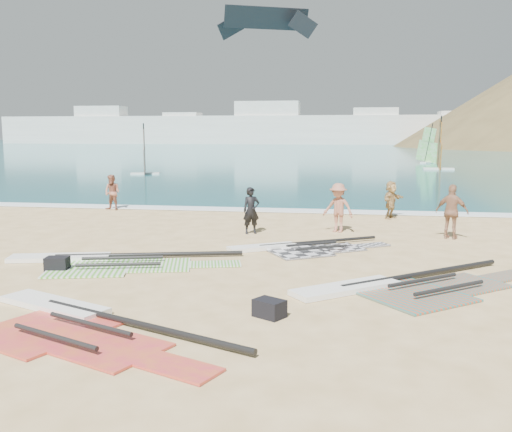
# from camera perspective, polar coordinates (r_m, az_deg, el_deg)

# --- Properties ---
(ground) EXTENTS (300.00, 300.00, 0.00)m
(ground) POSITION_cam_1_polar(r_m,az_deg,el_deg) (13.43, -3.50, -6.68)
(ground) COLOR #E2BD84
(ground) RESTS_ON ground
(sea) EXTENTS (300.00, 240.00, 0.06)m
(sea) POSITION_cam_1_polar(r_m,az_deg,el_deg) (144.72, 8.08, 6.94)
(sea) COLOR #0C4954
(sea) RESTS_ON ground
(surf_line) EXTENTS (300.00, 1.20, 0.04)m
(surf_line) POSITION_cam_1_polar(r_m,az_deg,el_deg) (25.35, 2.58, 0.48)
(surf_line) COLOR white
(surf_line) RESTS_ON ground
(far_town) EXTENTS (160.00, 8.00, 12.00)m
(far_town) POSITION_cam_1_polar(r_m,az_deg,el_deg) (163.71, 2.67, 8.75)
(far_town) COLOR white
(far_town) RESTS_ON ground
(rig_grey) EXTENTS (4.90, 3.52, 0.20)m
(rig_grey) POSITION_cam_1_polar(r_m,az_deg,el_deg) (17.12, 4.23, -3.22)
(rig_grey) COLOR #28282B
(rig_grey) RESTS_ON ground
(rig_green) EXTENTS (6.50, 3.38, 0.20)m
(rig_green) POSITION_cam_1_polar(r_m,az_deg,el_deg) (15.86, -14.94, -4.41)
(rig_green) COLOR #4BAD20
(rig_green) RESTS_ON ground
(rig_orange) EXTENTS (5.79, 4.75, 0.20)m
(rig_orange) POSITION_cam_1_polar(r_m,az_deg,el_deg) (13.31, 14.60, -6.85)
(rig_orange) COLOR #D74321
(rig_orange) RESTS_ON ground
(rig_red) EXTENTS (5.72, 3.83, 0.20)m
(rig_red) POSITION_cam_1_polar(r_m,az_deg,el_deg) (11.01, -17.65, -10.21)
(rig_red) COLOR #D4214B
(rig_red) RESTS_ON ground
(gear_bag_near) EXTENTS (0.62, 0.49, 0.36)m
(gear_bag_near) POSITION_cam_1_polar(r_m,az_deg,el_deg) (15.35, -19.26, -4.54)
(gear_bag_near) COLOR black
(gear_bag_near) RESTS_ON ground
(gear_bag_far) EXTENTS (0.69, 0.63, 0.34)m
(gear_bag_far) POSITION_cam_1_polar(r_m,az_deg,el_deg) (10.98, 1.35, -9.22)
(gear_bag_far) COLOR black
(gear_bag_far) RESTS_ON ground
(person_wetsuit) EXTENTS (0.70, 0.60, 1.61)m
(person_wetsuit) POSITION_cam_1_polar(r_m,az_deg,el_deg) (19.63, -0.48, 0.55)
(person_wetsuit) COLOR black
(person_wetsuit) RESTS_ON ground
(beachgoer_left) EXTENTS (0.90, 0.77, 1.59)m
(beachgoer_left) POSITION_cam_1_polar(r_m,az_deg,el_deg) (26.45, -14.18, 2.30)
(beachgoer_left) COLOR #A4634C
(beachgoer_left) RESTS_ON ground
(beachgoer_mid) EXTENTS (1.28, 1.03, 1.73)m
(beachgoer_mid) POSITION_cam_1_polar(r_m,az_deg,el_deg) (20.14, 8.21, 0.82)
(beachgoer_mid) COLOR #AC6952
(beachgoer_mid) RESTS_ON ground
(beachgoer_back) EXTENTS (1.14, 0.85, 1.80)m
(beachgoer_back) POSITION_cam_1_polar(r_m,az_deg,el_deg) (19.74, 19.01, 0.40)
(beachgoer_back) COLOR #A37254
(beachgoer_back) RESTS_ON ground
(beachgoer_right) EXTENTS (1.12, 1.46, 1.54)m
(beachgoer_right) POSITION_cam_1_polar(r_m,az_deg,el_deg) (23.72, 13.35, 1.59)
(beachgoer_right) COLOR tan
(beachgoer_right) RESTS_ON ground
(windsurfer_left) EXTENTS (2.41, 2.72, 4.24)m
(windsurfer_left) POSITION_cam_1_polar(r_m,az_deg,el_deg) (47.81, -11.08, 5.56)
(windsurfer_left) COLOR white
(windsurfer_left) RESTS_ON ground
(windsurfer_centre) EXTENTS (2.77, 3.36, 5.01)m
(windsurfer_centre) POSITION_cam_1_polar(r_m,az_deg,el_deg) (55.59, 17.85, 5.86)
(windsurfer_centre) COLOR white
(windsurfer_centre) RESTS_ON ground
(windsurfer_right) EXTENTS (2.55, 2.45, 4.49)m
(windsurfer_right) POSITION_cam_1_polar(r_m,az_deg,el_deg) (66.76, 16.86, 6.17)
(windsurfer_right) COLOR white
(windsurfer_right) RESTS_ON ground
(kitesurf_kite) EXTENTS (8.81, 4.26, 2.88)m
(kitesurf_kite) POSITION_cam_1_polar(r_m,az_deg,el_deg) (56.07, 1.05, 18.97)
(kitesurf_kite) COLOR black
(kitesurf_kite) RESTS_ON ground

